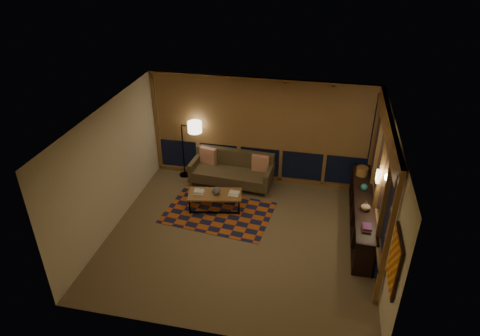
% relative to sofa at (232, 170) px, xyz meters
% --- Properties ---
extents(floor, '(5.50, 5.00, 0.01)m').
position_rel_sofa_xyz_m(floor, '(0.63, -2.00, -0.41)').
color(floor, olive).
rests_on(floor, ground).
extents(ceiling, '(5.50, 5.00, 0.01)m').
position_rel_sofa_xyz_m(ceiling, '(0.63, -2.00, 2.29)').
color(ceiling, '#F1E9CD').
rests_on(ceiling, walls).
extents(walls, '(5.51, 5.01, 2.70)m').
position_rel_sofa_xyz_m(walls, '(0.63, -2.00, 0.94)').
color(walls, beige).
rests_on(walls, floor).
extents(window_wall_back, '(5.30, 0.16, 2.60)m').
position_rel_sofa_xyz_m(window_wall_back, '(0.63, 0.43, 0.94)').
color(window_wall_back, olive).
rests_on(window_wall_back, walls).
extents(window_wall_right, '(0.16, 3.70, 2.60)m').
position_rel_sofa_xyz_m(window_wall_right, '(3.31, -1.40, 0.94)').
color(window_wall_right, olive).
rests_on(window_wall_right, walls).
extents(wall_art, '(0.06, 0.74, 0.94)m').
position_rel_sofa_xyz_m(wall_art, '(3.34, -3.85, 1.04)').
color(wall_art, red).
rests_on(wall_art, walls).
extents(wall_sconce, '(0.12, 0.18, 0.22)m').
position_rel_sofa_xyz_m(wall_sconce, '(3.25, -1.55, 1.14)').
color(wall_sconce, '#FFECC5').
rests_on(wall_sconce, walls).
extents(sofa, '(2.07, 0.96, 0.83)m').
position_rel_sofa_xyz_m(sofa, '(0.00, 0.00, 0.00)').
color(sofa, '#4F3E2A').
rests_on(sofa, floor).
extents(pillow_left, '(0.45, 0.24, 0.43)m').
position_rel_sofa_xyz_m(pillow_left, '(-0.67, 0.27, 0.22)').
color(pillow_left, '#BB2D00').
rests_on(pillow_left, sofa).
extents(pillow_right, '(0.43, 0.15, 0.42)m').
position_rel_sofa_xyz_m(pillow_right, '(0.70, 0.14, 0.21)').
color(pillow_right, '#BB2D00').
rests_on(pillow_right, sofa).
extents(area_rug, '(2.54, 1.84, 0.01)m').
position_rel_sofa_xyz_m(area_rug, '(-0.03, -1.26, -0.41)').
color(area_rug, '#B1511A').
rests_on(area_rug, floor).
extents(coffee_table, '(1.30, 0.77, 0.41)m').
position_rel_sofa_xyz_m(coffee_table, '(-0.14, -1.10, -0.21)').
color(coffee_table, olive).
rests_on(coffee_table, floor).
extents(book_stack_a, '(0.26, 0.21, 0.07)m').
position_rel_sofa_xyz_m(book_stack_a, '(-0.50, -1.16, 0.03)').
color(book_stack_a, white).
rests_on(book_stack_a, coffee_table).
extents(book_stack_b, '(0.22, 0.18, 0.04)m').
position_rel_sofa_xyz_m(book_stack_b, '(0.29, -1.04, 0.01)').
color(book_stack_b, white).
rests_on(book_stack_b, coffee_table).
extents(ceramic_pot, '(0.25, 0.25, 0.19)m').
position_rel_sofa_xyz_m(ceramic_pot, '(-0.10, -1.11, 0.09)').
color(ceramic_pot, black).
rests_on(ceramic_pot, coffee_table).
extents(floor_lamp, '(0.57, 0.41, 1.58)m').
position_rel_sofa_xyz_m(floor_lamp, '(-1.32, 0.21, 0.38)').
color(floor_lamp, black).
rests_on(floor_lamp, floor).
extents(bookshelf, '(0.40, 3.04, 0.76)m').
position_rel_sofa_xyz_m(bookshelf, '(3.12, -1.17, -0.03)').
color(bookshelf, black).
rests_on(bookshelf, floor).
extents(basket, '(0.26, 0.26, 0.20)m').
position_rel_sofa_xyz_m(basket, '(3.10, -0.16, 0.45)').
color(basket, olive).
rests_on(basket, bookshelf).
extents(teal_bowl, '(0.16, 0.16, 0.15)m').
position_rel_sofa_xyz_m(teal_bowl, '(3.12, -0.82, 0.42)').
color(teal_bowl, '#206A61').
rests_on(teal_bowl, bookshelf).
extents(vase, '(0.21, 0.21, 0.19)m').
position_rel_sofa_xyz_m(vase, '(3.12, -1.58, 0.44)').
color(vase, tan).
rests_on(vase, bookshelf).
extents(shelf_book_stack, '(0.23, 0.27, 0.07)m').
position_rel_sofa_xyz_m(shelf_book_stack, '(3.12, -2.21, 0.38)').
color(shelf_book_stack, white).
rests_on(shelf_book_stack, bookshelf).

